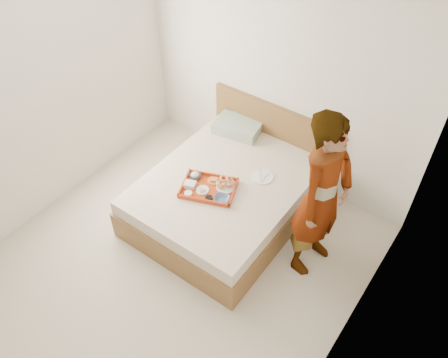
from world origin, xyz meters
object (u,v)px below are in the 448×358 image
tray (209,188)px  dinner_plate (263,177)px  person (322,198)px  bed (226,197)px

tray → dinner_plate: tray is taller
dinner_plate → person: size_ratio=0.13×
tray → dinner_plate: 0.62m
bed → dinner_plate: size_ratio=8.48×
bed → person: person is taller
bed → person: bearing=-0.1°
bed → person: 1.28m
person → tray: bearing=108.4°
dinner_plate → tray: bearing=-126.0°
bed → tray: bearing=-104.6°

